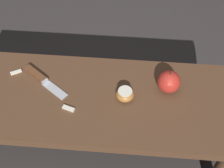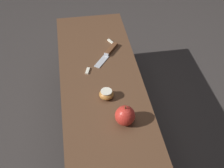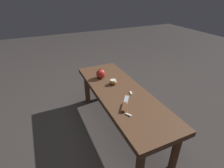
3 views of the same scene
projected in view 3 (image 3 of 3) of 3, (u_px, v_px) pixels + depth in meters
ground_plane at (120, 127)px, 1.64m from camera, size 8.00×8.00×0.00m
wooden_bench at (121, 97)px, 1.48m from camera, size 1.20×0.40×0.39m
knife at (125, 105)px, 1.27m from camera, size 0.19×0.15×0.02m
apple_whole at (101, 74)px, 1.65m from camera, size 0.09×0.09×0.10m
apple_cut at (113, 82)px, 1.55m from camera, size 0.07×0.07×0.04m
apple_slice_near_knife at (131, 93)px, 1.43m from camera, size 0.05×0.03×0.01m
apple_slice_center at (129, 115)px, 1.18m from camera, size 0.04×0.03×0.01m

